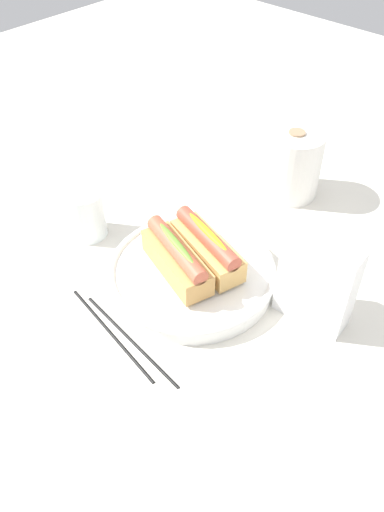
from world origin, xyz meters
name	(u,v)px	position (x,y,z in m)	size (l,w,h in m)	color
ground_plane	(192,280)	(0.00, 0.00, 0.00)	(2.40, 2.40, 0.00)	silver
serving_bowl	(192,271)	(0.00, 0.00, 0.02)	(0.27, 0.27, 0.03)	white
hotdog_front	(177,258)	(-0.01, -0.02, 0.06)	(0.16, 0.09, 0.06)	tan
hotdog_back	(207,247)	(0.01, 0.03, 0.06)	(0.16, 0.09, 0.06)	tan
water_glass	(86,215)	(-0.22, -0.04, 0.04)	(0.07, 0.07, 0.09)	white
paper_towel_roll	(292,164)	(-0.03, 0.31, 0.07)	(0.11, 0.11, 0.13)	white
napkin_box	(317,281)	(0.18, 0.07, 0.07)	(0.11, 0.04, 0.15)	white
chopstick_near	(131,339)	(0.02, -0.15, 0.00)	(0.01, 0.01, 0.22)	black
chopstick_far	(111,333)	(-0.01, -0.16, 0.00)	(0.01, 0.01, 0.22)	black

